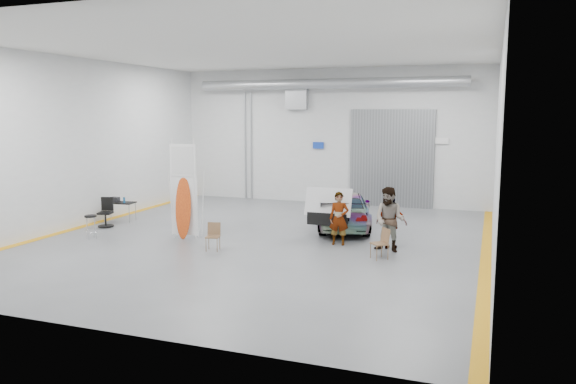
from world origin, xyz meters
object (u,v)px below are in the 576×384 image
(folding_chair_far, at_px, (379,250))
(shop_stool, at_px, (91,227))
(surfboard_display, at_px, (183,198))
(sedan_car, at_px, (345,210))
(office_chair, at_px, (107,214))
(person_a, at_px, (339,218))
(person_b, at_px, (389,220))
(work_table, at_px, (118,202))
(person_c, at_px, (392,223))
(folding_chair_near, at_px, (213,242))

(folding_chair_far, xyz_separation_m, shop_stool, (-9.25, -0.71, 0.12))
(surfboard_display, height_order, folding_chair_far, surfboard_display)
(sedan_car, distance_m, shop_stool, 8.57)
(folding_chair_far, relative_size, office_chair, 0.83)
(person_a, distance_m, person_b, 1.65)
(person_b, distance_m, shop_stool, 9.52)
(sedan_car, bearing_deg, work_table, -3.15)
(sedan_car, xyz_separation_m, person_b, (2.08, -2.87, 0.31))
(work_table, xyz_separation_m, office_chair, (0.28, -1.06, -0.27))
(folding_chair_far, bearing_deg, work_table, -142.59)
(person_c, height_order, surfboard_display, surfboard_display)
(folding_chair_near, xyz_separation_m, shop_stool, (-4.42, 0.01, 0.13))
(work_table, distance_m, office_chair, 1.13)
(person_b, relative_size, work_table, 1.60)
(surfboard_display, relative_size, shop_stool, 4.18)
(person_a, height_order, shop_stool, person_a)
(work_table, bearing_deg, sedan_car, 11.26)
(shop_stool, relative_size, work_table, 0.65)
(person_a, bearing_deg, folding_chair_near, -155.59)
(person_c, relative_size, folding_chair_near, 1.94)
(folding_chair_near, bearing_deg, person_c, 8.17)
(person_b, xyz_separation_m, shop_stool, (-9.35, -1.66, -0.57))
(folding_chair_near, height_order, work_table, work_table)
(surfboard_display, bearing_deg, folding_chair_near, -38.97)
(work_table, bearing_deg, office_chair, -75.17)
(person_a, relative_size, folding_chair_near, 2.02)
(sedan_car, relative_size, person_c, 2.81)
(person_b, relative_size, shop_stool, 2.46)
(surfboard_display, bearing_deg, folding_chair_far, -8.48)
(person_b, height_order, work_table, person_b)
(person_b, distance_m, folding_chair_near, 5.25)
(person_b, height_order, person_c, person_b)
(person_b, height_order, folding_chair_near, person_b)
(sedan_car, height_order, person_c, person_c)
(sedan_car, height_order, folding_chair_near, sedan_car)
(person_c, bearing_deg, work_table, -0.61)
(work_table, height_order, office_chair, office_chair)
(person_c, xyz_separation_m, office_chair, (-10.15, -0.19, -0.34))
(sedan_car, distance_m, surfboard_display, 5.70)
(person_a, xyz_separation_m, work_table, (-8.81, 0.88, -0.11))
(person_c, distance_m, office_chair, 10.16)
(folding_chair_far, bearing_deg, person_a, -171.08)
(sedan_car, xyz_separation_m, surfboard_display, (-4.49, -3.43, 0.67))
(office_chair, bearing_deg, person_b, -16.76)
(shop_stool, bearing_deg, work_table, 110.50)
(person_c, height_order, folding_chair_far, person_c)
(sedan_car, height_order, folding_chair_far, sedan_car)
(surfboard_display, bearing_deg, person_a, 5.17)
(sedan_car, bearing_deg, person_b, 111.55)
(person_a, relative_size, folding_chair_far, 1.91)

